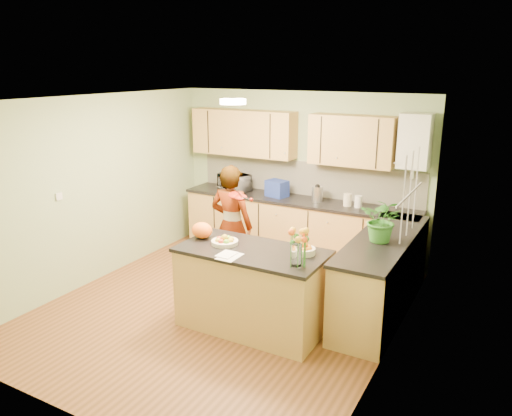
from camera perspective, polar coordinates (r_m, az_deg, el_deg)
The scene contains 28 objects.
floor at distance 6.23m, azimuth -3.82°, elevation -11.35°, with size 4.50×4.50×0.00m, color brown.
ceiling at distance 5.55m, azimuth -4.31°, elevation 12.27°, with size 4.00×4.50×0.02m, color white.
wall_back at distance 7.69m, azimuth 5.07°, elevation 3.86°, with size 4.00×0.02×2.50m, color #94AB7A.
wall_front at distance 4.17m, azimuth -21.17°, elevation -7.77°, with size 4.00×0.02×2.50m, color #94AB7A.
wall_left at distance 7.02m, azimuth -17.91°, elevation 1.97°, with size 0.02×4.50×2.50m, color #94AB7A.
wall_right at distance 5.01m, azimuth 15.58°, elevation -3.29°, with size 0.02×4.50×2.50m, color #94AB7A.
back_counter at distance 7.59m, azimuth 4.70°, elevation -2.39°, with size 3.64×0.62×0.94m.
right_counter at distance 6.13m, azimuth 14.21°, elevation -7.44°, with size 0.62×2.24×0.94m.
splashback at distance 7.65m, azimuth 5.71°, elevation 3.39°, with size 3.60×0.02×0.52m, color beige.
upper_cabinets at distance 7.51m, azimuth 3.42°, elevation 8.25°, with size 3.20×0.34×0.70m.
boiler at distance 6.92m, azimuth 17.72°, elevation 7.27°, with size 0.40×0.30×0.86m.
window_right at distance 5.50m, azimuth 17.23°, elevation 1.52°, with size 0.01×1.30×1.05m.
light_switch at distance 6.62m, azimuth -21.60°, elevation 1.24°, with size 0.02×0.09×0.09m, color silver.
ceiling_lamp at distance 5.80m, azimuth -2.65°, elevation 12.07°, with size 0.30×0.30×0.07m.
peninsula_island at distance 5.61m, azimuth -0.44°, elevation -9.20°, with size 1.62×0.83×0.93m.
fruit_dish at distance 5.59m, azimuth -3.59°, elevation -3.73°, with size 0.30×0.30×0.11m.
orange_bowl at distance 5.31m, azimuth 5.54°, elevation -4.67°, with size 0.23×0.23×0.14m.
flower_vase at distance 4.92m, azimuth 4.62°, elevation -3.02°, with size 0.27×0.27×0.49m.
orange_bag at distance 5.79m, azimuth -6.19°, elevation -2.55°, with size 0.25×0.21×0.19m, color orange.
papers at distance 5.24m, azimuth -3.02°, elevation -5.53°, with size 0.20×0.27×0.01m, color white.
violinist at distance 6.61m, azimuth -2.80°, elevation -2.02°, with size 0.60×0.39×1.63m, color tan.
violin at distance 6.19m, azimuth -2.35°, elevation 1.47°, with size 0.62×0.25×0.12m, color #530905, non-canonical shape.
microwave at distance 7.91m, azimuth -2.50°, elevation 2.95°, with size 0.49×0.33×0.27m, color silver.
blue_box at distance 7.56m, azimuth 2.41°, elevation 2.25°, with size 0.31×0.23×0.25m, color navy.
kettle at distance 7.34m, azimuth 7.02°, elevation 1.69°, with size 0.16×0.16×0.29m.
jar_cream at distance 7.16m, azimuth 10.41°, elevation 0.93°, with size 0.12×0.12×0.18m, color beige.
jar_white at distance 7.13m, azimuth 11.61°, elevation 0.74°, with size 0.11×0.11×0.17m, color silver.
potted_plant at distance 5.74m, azimuth 14.30°, elevation -1.31°, with size 0.46×0.40×0.52m, color #337A28.
Camera 1 is at (3.02, -4.64, 2.85)m, focal length 35.00 mm.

